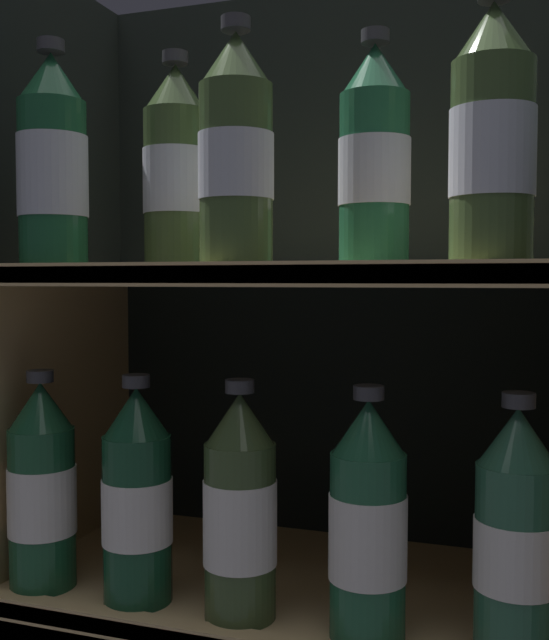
% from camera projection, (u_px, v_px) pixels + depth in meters
% --- Properties ---
extents(fridge_back_wall, '(0.70, 0.02, 1.02)m').
position_uv_depth(fridge_back_wall, '(327.00, 353.00, 1.07)').
color(fridge_back_wall, black).
rests_on(fridge_back_wall, ground_plane).
extents(fridge_side_left, '(0.02, 0.39, 1.02)m').
position_uv_depth(fridge_side_left, '(49.00, 358.00, 1.01)').
color(fridge_side_left, black).
rests_on(fridge_side_left, ground_plane).
extents(shelf_lower, '(0.66, 0.35, 0.26)m').
position_uv_depth(shelf_lower, '(286.00, 618.00, 0.91)').
color(shelf_lower, tan).
rests_on(shelf_lower, ground_plane).
extents(shelf_upper, '(0.66, 0.35, 0.63)m').
position_uv_depth(shelf_upper, '(287.00, 414.00, 0.90)').
color(shelf_upper, tan).
rests_on(shelf_upper, ground_plane).
extents(bottle_upper_front_0, '(0.08, 0.08, 0.26)m').
position_uv_depth(bottle_upper_front_0, '(53.00, 166.00, 0.86)').
color(bottle_upper_front_0, '#194C2D').
rests_on(bottle_upper_front_0, shelf_upper).
extents(bottle_upper_front_1, '(0.08, 0.08, 0.26)m').
position_uv_depth(bottle_upper_front_1, '(236.00, 154.00, 0.78)').
color(bottle_upper_front_1, '#384C28').
rests_on(bottle_upper_front_1, shelf_upper).
extents(bottle_upper_front_2, '(0.08, 0.08, 0.26)m').
position_uv_depth(bottle_upper_front_2, '(492.00, 140.00, 0.70)').
color(bottle_upper_front_2, '#384C28').
rests_on(bottle_upper_front_2, shelf_upper).
extents(bottle_upper_back_0, '(0.08, 0.08, 0.26)m').
position_uv_depth(bottle_upper_back_0, '(176.00, 171.00, 0.90)').
color(bottle_upper_back_0, '#384C28').
rests_on(bottle_upper_back_0, shelf_upper).
extents(bottle_upper_back_1, '(0.08, 0.08, 0.26)m').
position_uv_depth(bottle_upper_back_1, '(374.00, 160.00, 0.82)').
color(bottle_upper_back_1, '#1E5638').
rests_on(bottle_upper_back_1, shelf_upper).
extents(bottle_lower_front_0, '(0.08, 0.08, 0.26)m').
position_uv_depth(bottle_lower_front_0, '(42.00, 489.00, 0.88)').
color(bottle_lower_front_0, '#194C2D').
rests_on(bottle_lower_front_0, shelf_lower).
extents(bottle_lower_front_1, '(0.08, 0.08, 0.26)m').
position_uv_depth(bottle_lower_front_1, '(137.00, 499.00, 0.84)').
color(bottle_lower_front_1, '#144228').
rests_on(bottle_lower_front_1, shelf_lower).
extents(bottle_lower_front_2, '(0.08, 0.08, 0.26)m').
position_uv_depth(bottle_lower_front_2, '(240.00, 511.00, 0.80)').
color(bottle_lower_front_2, '#384C28').
rests_on(bottle_lower_front_2, shelf_lower).
extents(bottle_lower_front_3, '(0.08, 0.08, 0.26)m').
position_uv_depth(bottle_lower_front_3, '(368.00, 524.00, 0.76)').
color(bottle_lower_front_3, '#1E5638').
rests_on(bottle_lower_front_3, shelf_lower).
extents(bottle_lower_front_4, '(0.08, 0.08, 0.26)m').
position_uv_depth(bottle_lower_front_4, '(516.00, 539.00, 0.71)').
color(bottle_lower_front_4, '#285B42').
rests_on(bottle_lower_front_4, shelf_lower).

